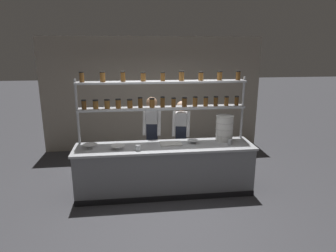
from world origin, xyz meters
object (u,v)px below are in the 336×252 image
cutting_board (171,144)px  serving_cup_front (138,148)px  container_stack (224,128)px  prep_bowl_center_back (118,147)px  spice_shelf_unit (162,97)px  prep_bowl_near_left (90,146)px  chef_center (181,134)px  prep_bowl_center_front (193,142)px  serving_cup_by_board (230,142)px  chef_left (152,132)px

cutting_board → serving_cup_front: size_ratio=3.87×
container_stack → prep_bowl_center_back: 2.04m
spice_shelf_unit → prep_bowl_near_left: (-1.33, -0.29, -0.80)m
chef_center → prep_bowl_center_front: (0.12, -0.61, 0.03)m
spice_shelf_unit → serving_cup_front: size_ratio=30.70×
cutting_board → prep_bowl_center_front: bearing=2.4°
prep_bowl_center_back → serving_cup_by_board: size_ratio=2.68×
chef_center → serving_cup_by_board: (0.79, -0.75, 0.05)m
container_stack → serving_cup_by_board: size_ratio=5.16×
cutting_board → chef_center: bearing=64.5°
chef_center → chef_left: bearing=-163.5°
prep_bowl_center_front → prep_bowl_center_back: bearing=-173.0°
cutting_board → serving_cup_by_board: 1.10m
chef_center → serving_cup_front: chef_center is taller
prep_bowl_center_back → spice_shelf_unit: bearing=26.6°
spice_shelf_unit → prep_bowl_center_back: spice_shelf_unit is taller
chef_center → cutting_board: chef_center is taller
prep_bowl_center_back → prep_bowl_center_front: bearing=7.0°
prep_bowl_center_front → serving_cup_by_board: bearing=-12.4°
cutting_board → prep_bowl_center_back: size_ratio=1.57×
chef_center → prep_bowl_center_back: (-1.26, -0.77, 0.03)m
container_stack → serving_cup_by_board: bearing=-80.2°
container_stack → prep_bowl_center_front: bearing=-171.9°
serving_cup_front → chef_left: bearing=70.3°
prep_bowl_center_back → chef_center: bearing=31.5°
chef_left → serving_cup_front: 0.92m
container_stack → serving_cup_front: container_stack is taller
chef_center → serving_cup_by_board: chef_center is taller
serving_cup_by_board → chef_center: bearing=136.4°
prep_bowl_center_front → serving_cup_front: bearing=-164.5°
spice_shelf_unit → container_stack: (1.18, -0.16, -0.59)m
prep_bowl_near_left → chef_left: bearing=28.2°
chef_center → cutting_board: size_ratio=4.03×
spice_shelf_unit → prep_bowl_center_front: size_ratio=15.12×
prep_bowl_center_back → prep_bowl_near_left: bearing=165.9°
serving_cup_by_board → prep_bowl_near_left: bearing=177.7°
spice_shelf_unit → container_stack: spice_shelf_unit is taller
container_stack → cutting_board: size_ratio=1.22×
prep_bowl_near_left → chef_center: bearing=20.3°
prep_bowl_center_back → chef_left: bearing=48.5°
prep_bowl_center_front → prep_bowl_center_back: size_ratio=0.83×
chef_center → prep_bowl_near_left: bearing=-146.0°
chef_center → prep_bowl_center_back: 1.48m
chef_center → serving_cup_by_board: size_ratio=16.97×
prep_bowl_near_left → prep_bowl_center_front: (1.88, 0.04, -0.01)m
cutting_board → serving_cup_front: bearing=-156.3°
cutting_board → prep_bowl_near_left: bearing=-179.0°
prep_bowl_near_left → serving_cup_front: 0.88m
container_stack → serving_cup_front: size_ratio=4.74×
prep_bowl_near_left → serving_cup_by_board: (2.55, -0.10, 0.01)m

